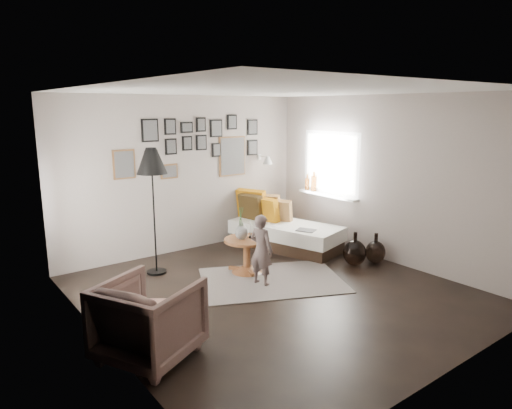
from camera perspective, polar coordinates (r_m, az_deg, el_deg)
ground at (r=6.16m, az=2.49°, el=-10.91°), size 4.80×4.80×0.00m
wall_back at (r=7.75m, az=-8.85°, el=3.72°), size 4.50×0.00×4.50m
wall_front at (r=4.27m, az=23.74°, el=-3.89°), size 4.50×0.00×4.50m
wall_left at (r=4.70m, az=-19.00°, el=-2.15°), size 0.00×4.80×4.80m
wall_right at (r=7.40m, az=16.13°, el=3.02°), size 0.00×4.80×4.80m
ceiling at (r=5.68m, az=2.74°, el=14.05°), size 4.80×4.80×0.00m
door_left at (r=5.88m, az=-22.43°, el=-2.15°), size 0.00×2.14×2.14m
window_right at (r=8.27m, az=8.22°, el=1.67°), size 0.15×1.32×1.30m
gallery_wall at (r=7.82m, az=-7.04°, el=7.12°), size 2.74×0.03×1.08m
wall_sconce at (r=8.36m, az=1.41°, el=5.58°), size 0.18×0.36×0.16m
rug at (r=6.54m, az=2.01°, el=-9.43°), size 2.34×2.05×0.01m
pedestal_table at (r=6.76m, az=-1.16°, el=-6.59°), size 0.66×0.66×0.52m
vase at (r=6.61m, az=-1.83°, el=-3.16°), size 0.19×0.19×0.47m
candles at (r=6.71m, az=-0.41°, el=-3.16°), size 0.11×0.11×0.25m
daybed at (r=7.99m, az=3.33°, el=-3.22°), size 1.33×2.10×0.96m
magazine_on_daybed at (r=7.46m, az=6.27°, el=-3.21°), size 0.32×0.36×0.02m
armchair at (r=4.65m, az=-13.24°, el=-13.83°), size 1.15×1.14×0.79m
armchair_cushion at (r=4.66m, az=-13.42°, el=-12.61°), size 0.48×0.48×0.16m
floor_lamp at (r=6.62m, az=-12.90°, el=4.76°), size 0.43×0.43×1.85m
magazine_basket at (r=4.85m, az=-11.38°, el=-14.95°), size 0.46×0.46×0.44m
demijohn_large at (r=7.23m, az=12.22°, el=-5.91°), size 0.35×0.35×0.53m
demijohn_small at (r=7.42m, az=14.69°, el=-5.75°), size 0.31×0.31×0.49m
child at (r=6.24m, az=0.66°, el=-5.71°), size 0.33×0.41×0.99m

